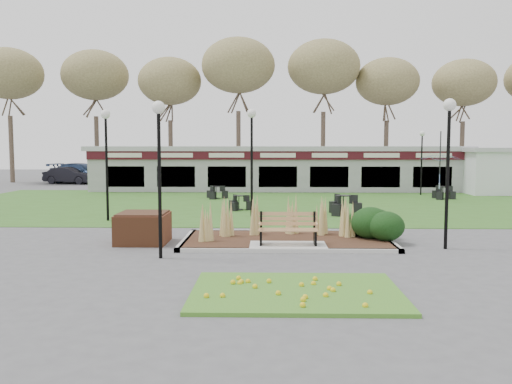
{
  "coord_description": "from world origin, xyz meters",
  "views": [
    {
      "loc": [
        -0.55,
        -15.29,
        3.0
      ],
      "look_at": [
        -0.97,
        2.0,
        1.49
      ],
      "focal_mm": 38.0,
      "sensor_mm": 36.0,
      "label": 1
    }
  ],
  "objects_px": {
    "bistro_set_a": "(216,194)",
    "bistro_set_b": "(239,205)",
    "car_black": "(70,176)",
    "lamp_post_near_left": "(159,144)",
    "car_blue": "(82,173)",
    "lamp_post_mid_left": "(106,140)",
    "lamp_post_mid_right": "(252,138)",
    "patio_umbrella": "(440,171)",
    "bistro_set_c": "(343,208)",
    "park_bench": "(288,228)",
    "service_hut": "(500,170)",
    "brick_planter": "(143,228)",
    "lamp_post_near_right": "(449,140)",
    "bistro_set_d": "(443,195)",
    "food_pavilion": "(278,168)",
    "lamp_post_far_right": "(422,148)"
  },
  "relations": [
    {
      "from": "patio_umbrella",
      "to": "lamp_post_near_left",
      "type": "bearing_deg",
      "value": -129.56
    },
    {
      "from": "bistro_set_c",
      "to": "bistro_set_d",
      "type": "xyz_separation_m",
      "value": [
        6.4,
        6.8,
        -0.04
      ]
    },
    {
      "from": "bistro_set_b",
      "to": "brick_planter",
      "type": "bearing_deg",
      "value": -106.4
    },
    {
      "from": "car_blue",
      "to": "lamp_post_mid_left",
      "type": "bearing_deg",
      "value": -143.2
    },
    {
      "from": "car_black",
      "to": "lamp_post_mid_right",
      "type": "bearing_deg",
      "value": -131.72
    },
    {
      "from": "lamp_post_mid_right",
      "to": "patio_umbrella",
      "type": "xyz_separation_m",
      "value": [
        9.59,
        5.81,
        -1.62
      ]
    },
    {
      "from": "lamp_post_mid_right",
      "to": "car_blue",
      "type": "bearing_deg",
      "value": 125.29
    },
    {
      "from": "bistro_set_c",
      "to": "patio_umbrella",
      "type": "xyz_separation_m",
      "value": [
        5.69,
        5.17,
        1.35
      ]
    },
    {
      "from": "brick_planter",
      "to": "bistro_set_a",
      "type": "relative_size",
      "value": 1.21
    },
    {
      "from": "brick_planter",
      "to": "lamp_post_far_right",
      "type": "distance_m",
      "value": 20.67
    },
    {
      "from": "lamp_post_mid_left",
      "to": "service_hut",
      "type": "bearing_deg",
      "value": 31.06
    },
    {
      "from": "car_black",
      "to": "patio_umbrella",
      "type": "bearing_deg",
      "value": -107.71
    },
    {
      "from": "lamp_post_mid_right",
      "to": "lamp_post_far_right",
      "type": "bearing_deg",
      "value": 45.15
    },
    {
      "from": "food_pavilion",
      "to": "service_hut",
      "type": "bearing_deg",
      "value": -8.27
    },
    {
      "from": "lamp_post_near_right",
      "to": "brick_planter",
      "type": "bearing_deg",
      "value": 175.37
    },
    {
      "from": "bistro_set_c",
      "to": "patio_umbrella",
      "type": "relative_size",
      "value": 0.56
    },
    {
      "from": "food_pavilion",
      "to": "service_hut",
      "type": "xyz_separation_m",
      "value": [
        13.5,
        -1.96,
        -0.03
      ]
    },
    {
      "from": "lamp_post_far_right",
      "to": "lamp_post_mid_right",
      "type": "bearing_deg",
      "value": -134.85
    },
    {
      "from": "brick_planter",
      "to": "bistro_set_d",
      "type": "xyz_separation_m",
      "value": [
        13.43,
        13.63,
        -0.22
      ]
    },
    {
      "from": "park_bench",
      "to": "car_black",
      "type": "bearing_deg",
      "value": 121.81
    },
    {
      "from": "park_bench",
      "to": "brick_planter",
      "type": "relative_size",
      "value": 1.13
    },
    {
      "from": "brick_planter",
      "to": "food_pavilion",
      "type": "relative_size",
      "value": 0.06
    },
    {
      "from": "lamp_post_near_right",
      "to": "lamp_post_mid_right",
      "type": "distance_m",
      "value": 9.04
    },
    {
      "from": "lamp_post_mid_right",
      "to": "bistro_set_d",
      "type": "xyz_separation_m",
      "value": [
        10.3,
        7.43,
        -3.01
      ]
    },
    {
      "from": "lamp_post_near_right",
      "to": "lamp_post_far_right",
      "type": "relative_size",
      "value": 1.13
    },
    {
      "from": "lamp_post_mid_right",
      "to": "car_blue",
      "type": "xyz_separation_m",
      "value": [
        -14.02,
        19.81,
        -2.48
      ]
    },
    {
      "from": "park_bench",
      "to": "bistro_set_c",
      "type": "bearing_deg",
      "value": 70.87
    },
    {
      "from": "lamp_post_mid_left",
      "to": "bistro_set_c",
      "type": "xyz_separation_m",
      "value": [
        9.53,
        2.11,
        -2.89
      ]
    },
    {
      "from": "brick_planter",
      "to": "lamp_post_near_right",
      "type": "xyz_separation_m",
      "value": [
        8.95,
        -0.73,
        2.66
      ]
    },
    {
      "from": "food_pavilion",
      "to": "bistro_set_c",
      "type": "xyz_separation_m",
      "value": [
        2.63,
        -12.14,
        -1.18
      ]
    },
    {
      "from": "lamp_post_near_left",
      "to": "car_black",
      "type": "height_order",
      "value": "lamp_post_near_left"
    },
    {
      "from": "brick_planter",
      "to": "bistro_set_a",
      "type": "height_order",
      "value": "brick_planter"
    },
    {
      "from": "park_bench",
      "to": "food_pavilion",
      "type": "xyz_separation_m",
      "value": [
        0.0,
        19.71,
        0.89
      ]
    },
    {
      "from": "car_black",
      "to": "lamp_post_near_left",
      "type": "bearing_deg",
      "value": -145.08
    },
    {
      "from": "lamp_post_near_left",
      "to": "lamp_post_mid_right",
      "type": "bearing_deg",
      "value": 75.65
    },
    {
      "from": "lamp_post_near_right",
      "to": "lamp_post_mid_left",
      "type": "relative_size",
      "value": 0.99
    },
    {
      "from": "car_blue",
      "to": "service_hut",
      "type": "bearing_deg",
      "value": -92.08
    },
    {
      "from": "park_bench",
      "to": "bistro_set_d",
      "type": "bearing_deg",
      "value": 57.87
    },
    {
      "from": "park_bench",
      "to": "service_hut",
      "type": "distance_m",
      "value": 22.32
    },
    {
      "from": "park_bench",
      "to": "lamp_post_mid_right",
      "type": "bearing_deg",
      "value": 100.39
    },
    {
      "from": "patio_umbrella",
      "to": "car_blue",
      "type": "relative_size",
      "value": 0.52
    },
    {
      "from": "service_hut",
      "to": "bistro_set_a",
      "type": "height_order",
      "value": "service_hut"
    },
    {
      "from": "park_bench",
      "to": "car_black",
      "type": "relative_size",
      "value": 0.43
    },
    {
      "from": "food_pavilion",
      "to": "patio_umbrella",
      "type": "bearing_deg",
      "value": -39.94
    },
    {
      "from": "bistro_set_a",
      "to": "bistro_set_b",
      "type": "bearing_deg",
      "value": -73.35
    },
    {
      "from": "park_bench",
      "to": "car_blue",
      "type": "relative_size",
      "value": 0.32
    },
    {
      "from": "bistro_set_d",
      "to": "park_bench",
      "type": "bearing_deg",
      "value": -122.13
    },
    {
      "from": "lamp_post_mid_right",
      "to": "bistro_set_c",
      "type": "bearing_deg",
      "value": 9.24
    },
    {
      "from": "lamp_post_far_right",
      "to": "car_black",
      "type": "relative_size",
      "value": 0.97
    },
    {
      "from": "brick_planter",
      "to": "car_blue",
      "type": "bearing_deg",
      "value": 112.73
    }
  ]
}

